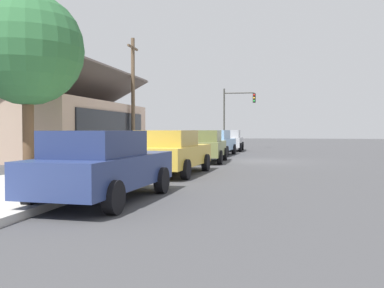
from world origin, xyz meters
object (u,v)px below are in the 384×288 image
Objects in this scene: fire_hydrant_red at (191,148)px; car_mustard at (171,152)px; car_silver at (229,140)px; shade_tree at (27,50)px; car_olive at (204,146)px; car_skyblue at (216,142)px; utility_pole_wooden at (133,94)px; car_navy at (103,165)px; traffic_light_main at (236,108)px.

car_mustard is at bearing -172.72° from fire_hydrant_red.
shade_tree is (-17.47, 6.03, 3.92)m from car_silver.
car_olive and car_silver have the same top height.
utility_pole_wooden is (-0.16, 5.39, 3.11)m from car_skyblue.
traffic_light_main reaches higher than car_navy.
shade_tree is at bearing 156.98° from fire_hydrant_red.
car_olive is at bearing 179.70° from traffic_light_main.
car_olive is at bearing -175.01° from car_skyblue.
fire_hydrant_red is (-0.90, -4.00, -3.43)m from utility_pole_wooden.
car_navy is at bearing -175.51° from fire_hydrant_red.
shade_tree is (-11.53, 5.84, 3.92)m from car_skyblue.
car_navy reaches higher than fire_hydrant_red.
car_navy is 23.86m from car_silver.
shade_tree is at bearing 89.65° from car_mustard.
car_olive and car_skyblue have the same top height.
car_navy is 9.46m from shade_tree.
car_silver is at bearing -12.77° from fire_hydrant_red.
car_olive is 5.02m from fire_hydrant_red.
car_navy and car_mustard have the same top height.
shade_tree is 9.79× the size of fire_hydrant_red.
shade_tree is at bearing 45.45° from car_navy.
car_olive is 6.14× the size of fire_hydrant_red.
car_navy and car_olive have the same top height.
fire_hydrant_red is at bearing 165.80° from car_silver.
car_skyblue is 0.66× the size of utility_pole_wooden.
car_navy is 0.68× the size of shade_tree.
car_silver reaches higher than fire_hydrant_red.
utility_pole_wooden is (17.76, 5.33, 3.11)m from car_navy.
car_navy is at bearing 177.94° from car_silver.
utility_pole_wooden reaches higher than car_skyblue.
shade_tree is at bearing 131.84° from car_olive.
shade_tree is 0.93× the size of utility_pole_wooden.
shade_tree is 23.17m from traffic_light_main.
car_silver is at bearing 1.21° from car_skyblue.
car_mustard is 11.89m from car_skyblue.
car_silver is at bearing -42.47° from utility_pole_wooden.
car_skyblue is 0.95× the size of traffic_light_main.
car_silver is at bearing 2.55° from car_mustard.
car_mustard is 10.93m from fire_hydrant_red.
car_navy is at bearing -163.31° from utility_pole_wooden.
car_silver is 7.18m from fire_hydrant_red.
car_olive is at bearing 1.41° from car_mustard.
car_skyblue is at bearing 3.19° from car_mustard.
shade_tree is (6.39, 5.77, 3.92)m from car_navy.
fire_hydrant_red is at bearing -23.02° from shade_tree.
car_mustard is at bearing 2.80° from car_navy.
shade_tree is at bearing 177.74° from utility_pole_wooden.
traffic_light_main is (22.32, -6.11, -1.24)m from shade_tree.
traffic_light_main is 7.32× the size of fire_hydrant_red.
traffic_light_main is 12.33m from utility_pole_wooden.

